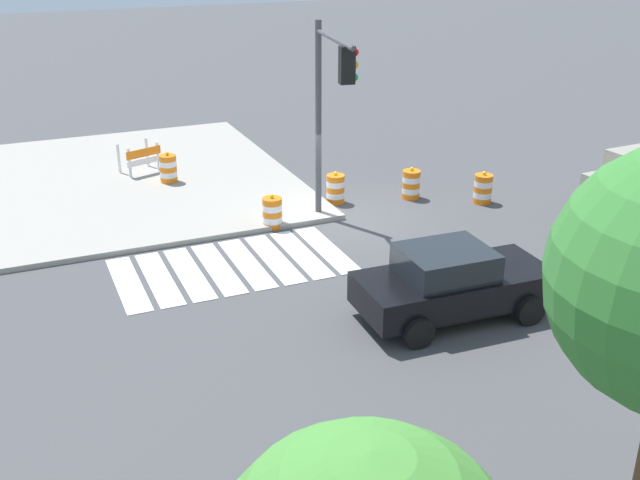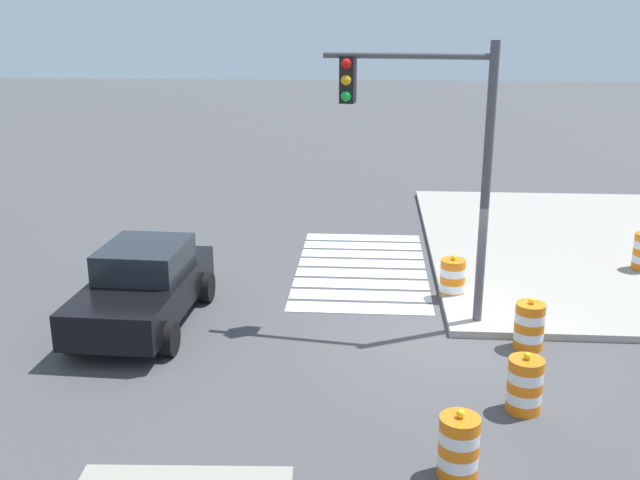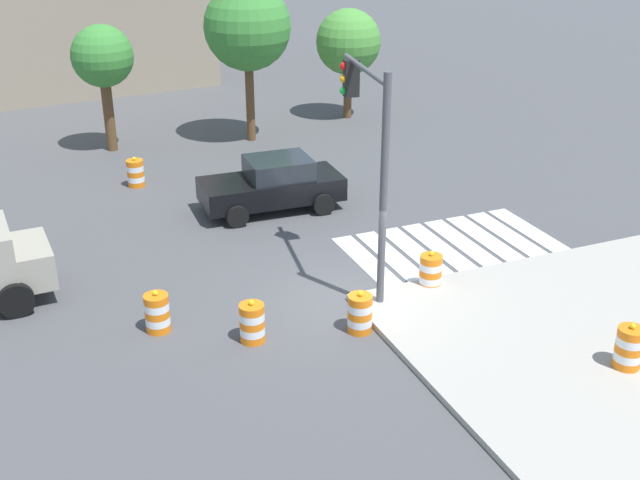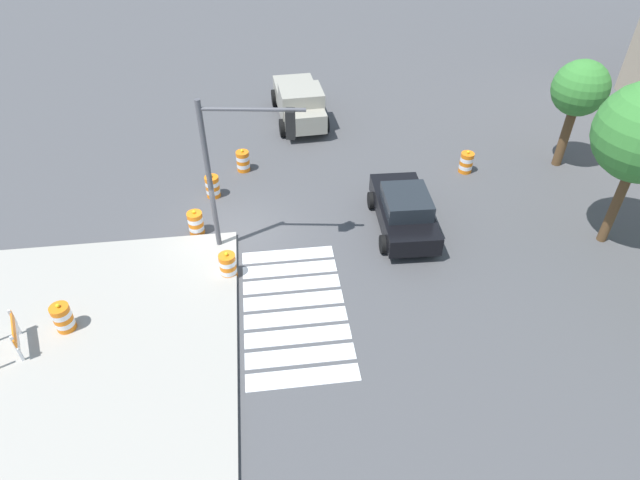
# 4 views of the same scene
# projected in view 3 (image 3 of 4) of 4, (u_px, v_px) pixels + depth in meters

# --- Properties ---
(ground_plane) EXTENTS (120.00, 120.00, 0.00)m
(ground_plane) POSITION_uv_depth(u_px,v_px,m) (346.00, 300.00, 19.33)
(ground_plane) COLOR #474749
(crosswalk_stripes) EXTENTS (5.85, 3.20, 0.02)m
(crosswalk_stripes) POSITION_uv_depth(u_px,v_px,m) (450.00, 244.00, 22.24)
(crosswalk_stripes) COLOR silver
(crosswalk_stripes) RESTS_ON ground
(sports_car) EXTENTS (4.37, 2.27, 1.63)m
(sports_car) POSITION_uv_depth(u_px,v_px,m) (273.00, 184.00, 24.29)
(sports_car) COLOR black
(sports_car) RESTS_ON ground
(traffic_barrel_near_corner) EXTENTS (0.56, 0.56, 1.02)m
(traffic_barrel_near_corner) POSITION_uv_depth(u_px,v_px,m) (252.00, 323.00, 17.44)
(traffic_barrel_near_corner) COLOR orange
(traffic_barrel_near_corner) RESTS_ON ground
(traffic_barrel_crosswalk_end) EXTENTS (0.56, 0.56, 1.02)m
(traffic_barrel_crosswalk_end) POSITION_uv_depth(u_px,v_px,m) (430.00, 272.00, 19.69)
(traffic_barrel_crosswalk_end) COLOR orange
(traffic_barrel_crosswalk_end) RESTS_ON ground
(traffic_barrel_median_near) EXTENTS (0.56, 0.56, 1.02)m
(traffic_barrel_median_near) POSITION_uv_depth(u_px,v_px,m) (360.00, 313.00, 17.82)
(traffic_barrel_median_near) COLOR orange
(traffic_barrel_median_near) RESTS_ON ground
(traffic_barrel_median_far) EXTENTS (0.56, 0.56, 1.02)m
(traffic_barrel_median_far) POSITION_uv_depth(u_px,v_px,m) (136.00, 173.00, 26.28)
(traffic_barrel_median_far) COLOR orange
(traffic_barrel_median_far) RESTS_ON ground
(traffic_barrel_far_curb) EXTENTS (0.56, 0.56, 1.02)m
(traffic_barrel_far_curb) POSITION_uv_depth(u_px,v_px,m) (157.00, 313.00, 17.84)
(traffic_barrel_far_curb) COLOR orange
(traffic_barrel_far_curb) RESTS_ON ground
(traffic_barrel_on_sidewalk) EXTENTS (0.56, 0.56, 1.02)m
(traffic_barrel_on_sidewalk) POSITION_uv_depth(u_px,v_px,m) (629.00, 348.00, 16.25)
(traffic_barrel_on_sidewalk) COLOR orange
(traffic_barrel_on_sidewalk) RESTS_ON sidewalk_corner
(traffic_light_pole) EXTENTS (0.69, 3.26, 5.50)m
(traffic_light_pole) POSITION_uv_depth(u_px,v_px,m) (369.00, 136.00, 18.41)
(traffic_light_pole) COLOR #4C4C51
(traffic_light_pole) RESTS_ON sidewalk_corner
(street_tree_streetside_near) EXTENTS (3.24, 3.24, 5.97)m
(street_tree_streetside_near) POSITION_uv_depth(u_px,v_px,m) (247.00, 27.00, 29.33)
(street_tree_streetside_near) COLOR brown
(street_tree_streetside_near) RESTS_ON ground
(street_tree_streetside_mid) EXTENTS (2.24, 2.24, 4.65)m
(street_tree_streetside_mid) POSITION_uv_depth(u_px,v_px,m) (102.00, 58.00, 28.54)
(street_tree_streetside_mid) COLOR brown
(street_tree_streetside_mid) RESTS_ON ground
(street_tree_streetside_far) EXTENTS (2.69, 2.69, 4.55)m
(street_tree_streetside_far) POSITION_uv_depth(u_px,v_px,m) (348.00, 42.00, 32.72)
(street_tree_streetside_far) COLOR brown
(street_tree_streetside_far) RESTS_ON ground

